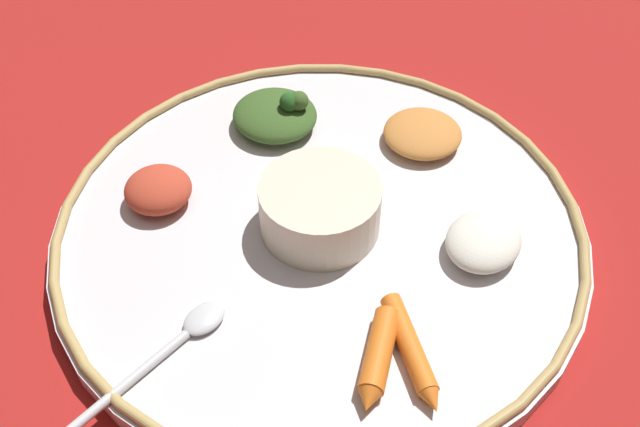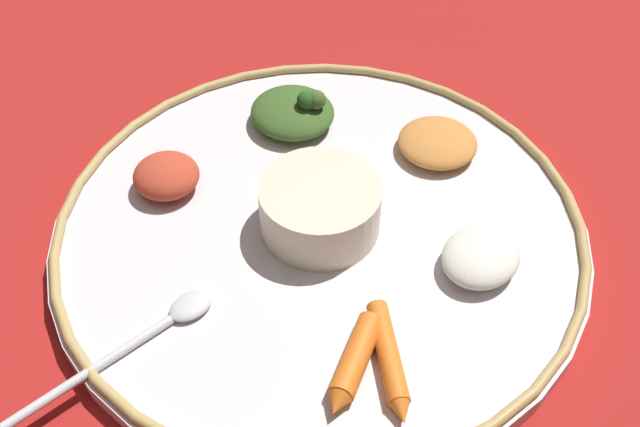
% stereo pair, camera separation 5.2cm
% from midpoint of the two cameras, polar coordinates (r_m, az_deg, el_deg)
% --- Properties ---
extents(ground_plane, '(2.40, 2.40, 0.00)m').
position_cam_midpoint_polar(ground_plane, '(0.63, -2.36, -2.04)').
color(ground_plane, maroon).
extents(platter, '(0.43, 0.43, 0.02)m').
position_cam_midpoint_polar(platter, '(0.63, -2.38, -1.56)').
color(platter, silver).
rests_on(platter, ground_plane).
extents(platter_rim, '(0.43, 0.43, 0.01)m').
position_cam_midpoint_polar(platter_rim, '(0.62, -2.42, -0.87)').
color(platter_rim, tan).
rests_on(platter_rim, platter).
extents(center_bowl, '(0.10, 0.10, 0.04)m').
position_cam_midpoint_polar(center_bowl, '(0.60, -2.48, 0.44)').
color(center_bowl, beige).
rests_on(center_bowl, platter).
extents(spoon, '(0.18, 0.03, 0.01)m').
position_cam_midpoint_polar(spoon, '(0.56, -14.69, -10.46)').
color(spoon, silver).
rests_on(spoon, platter).
extents(greens_pile, '(0.09, 0.09, 0.04)m').
position_cam_midpoint_polar(greens_pile, '(0.70, -5.41, 7.26)').
color(greens_pile, '#385623').
rests_on(greens_pile, platter).
extents(carrot_near_spoon, '(0.08, 0.05, 0.02)m').
position_cam_midpoint_polar(carrot_near_spoon, '(0.53, 1.47, -10.85)').
color(carrot_near_spoon, orange).
rests_on(carrot_near_spoon, platter).
extents(carrot_outer, '(0.07, 0.09, 0.02)m').
position_cam_midpoint_polar(carrot_outer, '(0.54, 4.05, -10.29)').
color(carrot_outer, orange).
rests_on(carrot_outer, platter).
extents(mound_rice_white, '(0.07, 0.06, 0.02)m').
position_cam_midpoint_polar(mound_rice_white, '(0.60, 9.63, -2.14)').
color(mound_rice_white, silver).
rests_on(mound_rice_white, platter).
extents(mound_squash, '(0.10, 0.10, 0.02)m').
position_cam_midpoint_polar(mound_squash, '(0.69, 5.47, 5.85)').
color(mound_squash, '#C67A38').
rests_on(mound_squash, platter).
extents(mound_berbere_red, '(0.08, 0.08, 0.03)m').
position_cam_midpoint_polar(mound_berbere_red, '(0.65, -14.20, 1.63)').
color(mound_berbere_red, '#B73D28').
rests_on(mound_berbere_red, platter).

